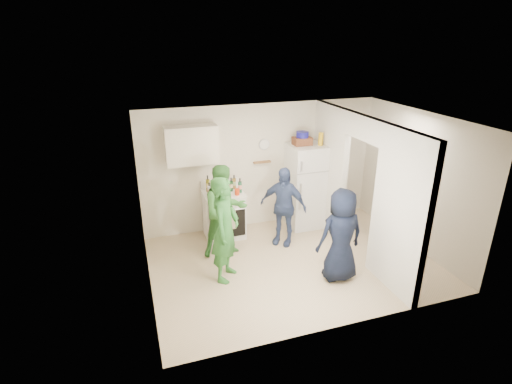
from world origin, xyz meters
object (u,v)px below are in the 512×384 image
(wicker_basket, at_px, (302,141))
(person_nook, at_px, (395,203))
(blue_bowl, at_px, (302,134))
(person_green_center, at_px, (225,211))
(fridge, at_px, (306,186))
(stove, at_px, (224,214))
(person_green_left, at_px, (225,229))
(yellow_cup_stack_top, at_px, (321,139))
(person_denim, at_px, (283,206))
(person_navy, at_px, (341,235))

(wicker_basket, distance_m, person_nook, 2.10)
(blue_bowl, xyz_separation_m, person_green_center, (-1.75, -0.70, -1.08))
(fridge, bearing_deg, stove, 178.99)
(stove, height_order, person_green_left, person_green_left)
(yellow_cup_stack_top, distance_m, person_denim, 1.52)
(yellow_cup_stack_top, distance_m, person_green_left, 2.76)
(wicker_basket, bearing_deg, stove, -179.29)
(stove, bearing_deg, fridge, -1.01)
(person_nook, bearing_deg, person_denim, -110.24)
(blue_bowl, distance_m, person_navy, 2.33)
(fridge, relative_size, person_denim, 1.13)
(wicker_basket, bearing_deg, yellow_cup_stack_top, -25.11)
(person_green_left, height_order, person_navy, person_green_left)
(fridge, distance_m, blue_bowl, 1.06)
(blue_bowl, xyz_separation_m, person_green_left, (-1.93, -1.44, -1.04))
(fridge, xyz_separation_m, yellow_cup_stack_top, (0.22, -0.10, 0.98))
(stove, distance_m, person_navy, 2.47)
(stove, bearing_deg, person_navy, -54.94)
(person_green_left, bearing_deg, person_denim, -25.02)
(blue_bowl, height_order, person_green_left, blue_bowl)
(wicker_basket, bearing_deg, person_green_center, -158.21)
(stove, bearing_deg, person_green_left, -102.63)
(person_green_center, height_order, person_denim, person_green_center)
(fridge, xyz_separation_m, person_green_left, (-2.03, -1.39, 0.02))
(person_green_center, bearing_deg, stove, 74.15)
(wicker_basket, relative_size, person_navy, 0.23)
(stove, relative_size, person_green_left, 0.53)
(person_green_left, distance_m, person_green_center, 0.76)
(person_denim, relative_size, person_nook, 0.95)
(wicker_basket, bearing_deg, person_navy, -95.70)
(stove, xyz_separation_m, person_green_center, (-0.14, -0.68, 0.38))
(fridge, height_order, person_denim, fridge)
(wicker_basket, relative_size, person_denim, 0.23)
(stove, height_order, blue_bowl, blue_bowl)
(stove, relative_size, yellow_cup_stack_top, 3.66)
(blue_bowl, distance_m, yellow_cup_stack_top, 0.36)
(fridge, bearing_deg, yellow_cup_stack_top, -24.44)
(blue_bowl, relative_size, person_nook, 0.15)
(fridge, distance_m, person_navy, 2.00)
(yellow_cup_stack_top, bearing_deg, person_nook, -46.18)
(stove, xyz_separation_m, fridge, (1.71, -0.03, 0.40))
(stove, distance_m, person_green_left, 1.51)
(fridge, relative_size, wicker_basket, 4.88)
(fridge, relative_size, person_nook, 1.08)
(person_green_center, height_order, person_nook, person_green_center)
(fridge, relative_size, yellow_cup_stack_top, 6.83)
(blue_bowl, bearing_deg, fridge, -26.57)
(person_green_left, relative_size, person_navy, 1.13)
(blue_bowl, relative_size, person_navy, 0.16)
(wicker_basket, xyz_separation_m, yellow_cup_stack_top, (0.32, -0.15, 0.05))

